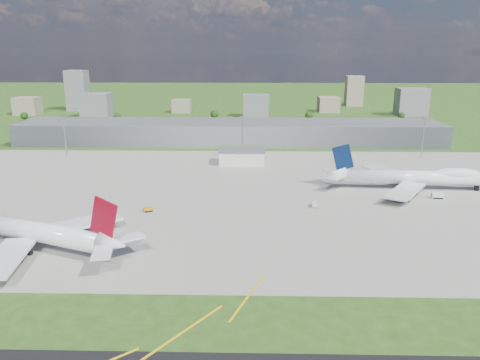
{
  "coord_description": "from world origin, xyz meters",
  "views": [
    {
      "loc": [
        15.3,
        -168.33,
        63.44
      ],
      "look_at": [
        10.56,
        30.21,
        9.0
      ],
      "focal_mm": 35.0,
      "sensor_mm": 36.0,
      "label": 1
    }
  ],
  "objects_px": {
    "tug_yellow": "(148,210)",
    "van_white_far": "(437,196)",
    "van_white_near": "(315,204)",
    "airliner_blue_quad": "(418,177)",
    "airliner_red_twin": "(31,231)"
  },
  "relations": [
    {
      "from": "tug_yellow",
      "to": "van_white_far",
      "type": "relative_size",
      "value": 0.79
    },
    {
      "from": "van_white_near",
      "to": "van_white_far",
      "type": "xyz_separation_m",
      "value": [
        56.45,
        12.9,
        0.09
      ]
    },
    {
      "from": "van_white_far",
      "to": "van_white_near",
      "type": "bearing_deg",
      "value": -164.17
    },
    {
      "from": "van_white_near",
      "to": "tug_yellow",
      "type": "bearing_deg",
      "value": 105.22
    },
    {
      "from": "airliner_blue_quad",
      "to": "van_white_near",
      "type": "height_order",
      "value": "airliner_blue_quad"
    },
    {
      "from": "airliner_red_twin",
      "to": "tug_yellow",
      "type": "bearing_deg",
      "value": -107.95
    },
    {
      "from": "airliner_blue_quad",
      "to": "van_white_near",
      "type": "relative_size",
      "value": 16.39
    },
    {
      "from": "airliner_red_twin",
      "to": "tug_yellow",
      "type": "distance_m",
      "value": 48.57
    },
    {
      "from": "airliner_red_twin",
      "to": "airliner_blue_quad",
      "type": "bearing_deg",
      "value": -132.68
    },
    {
      "from": "tug_yellow",
      "to": "van_white_near",
      "type": "xyz_separation_m",
      "value": [
        69.36,
        8.05,
        0.3
      ]
    },
    {
      "from": "airliner_blue_quad",
      "to": "van_white_near",
      "type": "bearing_deg",
      "value": -148.87
    },
    {
      "from": "airliner_blue_quad",
      "to": "van_white_near",
      "type": "xyz_separation_m",
      "value": [
        -52.16,
        -27.27,
        -4.75
      ]
    },
    {
      "from": "airliner_red_twin",
      "to": "van_white_far",
      "type": "xyz_separation_m",
      "value": [
        156.79,
        58.03,
        -4.44
      ]
    },
    {
      "from": "airliner_blue_quad",
      "to": "van_white_near",
      "type": "distance_m",
      "value": 59.05
    },
    {
      "from": "tug_yellow",
      "to": "van_white_far",
      "type": "distance_m",
      "value": 127.54
    }
  ]
}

